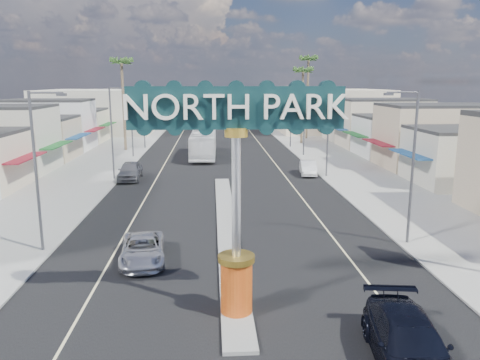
{
  "coord_description": "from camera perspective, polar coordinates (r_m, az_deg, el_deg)",
  "views": [
    {
      "loc": [
        -0.93,
        -15.81,
        9.47
      ],
      "look_at": [
        0.61,
        9.64,
        4.1
      ],
      "focal_mm": 35.0,
      "sensor_mm": 36.0,
      "label": 1
    }
  ],
  "objects": [
    {
      "name": "city_bus",
      "position": [
        60.02,
        -4.47,
        4.51
      ],
      "size": [
        3.25,
        12.95,
        3.59
      ],
      "primitive_type": "imported",
      "rotation": [
        0.0,
        0.0,
        -0.02
      ],
      "color": "white",
      "rests_on": "ground"
    },
    {
      "name": "suv_left",
      "position": [
        25.82,
        -11.79,
        -8.26
      ],
      "size": [
        2.81,
        5.18,
        1.38
      ],
      "primitive_type": "imported",
      "rotation": [
        0.0,
        0.0,
        0.11
      ],
      "color": "silver",
      "rests_on": "ground"
    },
    {
      "name": "streetlight_l_far",
      "position": [
        68.61,
        -11.53,
        7.98
      ],
      "size": [
        2.03,
        0.22,
        9.0
      ],
      "color": "#47474C",
      "rests_on": "ground"
    },
    {
      "name": "storefront_row_right",
      "position": [
        64.2,
        19.5,
        5.43
      ],
      "size": [
        12.0,
        42.0,
        6.0
      ],
      "primitive_type": "cube",
      "color": "#B7B29E",
      "rests_on": "ground"
    },
    {
      "name": "road",
      "position": [
        46.79,
        -2.25,
        0.21
      ],
      "size": [
        20.0,
        120.0,
        0.01
      ],
      "primitive_type": "cube",
      "color": "black",
      "rests_on": "ground"
    },
    {
      "name": "traffic_signal_left",
      "position": [
        60.59,
        -11.36,
        6.74
      ],
      "size": [
        5.09,
        0.45,
        6.0
      ],
      "color": "#47474C",
      "rests_on": "ground"
    },
    {
      "name": "gateway_sign",
      "position": [
        18.16,
        -0.46,
        0.63
      ],
      "size": [
        8.2,
        1.5,
        9.15
      ],
      "color": "red",
      "rests_on": "median_island"
    },
    {
      "name": "streetlight_r_near",
      "position": [
        28.54,
        20.06,
        2.29
      ],
      "size": [
        2.03,
        0.22,
        9.0
      ],
      "color": "#47474C",
      "rests_on": "ground"
    },
    {
      "name": "streetlight_l_mid",
      "position": [
        46.99,
        -15.2,
        6.1
      ],
      "size": [
        2.03,
        0.22,
        9.0
      ],
      "color": "#47474C",
      "rests_on": "ground"
    },
    {
      "name": "streetlight_r_mid",
      "position": [
        47.4,
        10.49,
        6.36
      ],
      "size": [
        2.03,
        0.22,
        9.0
      ],
      "color": "#47474C",
      "rests_on": "ground"
    },
    {
      "name": "storefront_row_left",
      "position": [
        63.5,
        -24.84,
        4.95
      ],
      "size": [
        12.0,
        42.0,
        6.0
      ],
      "primitive_type": "cube",
      "color": "beige",
      "rests_on": "ground"
    },
    {
      "name": "palm_left_far",
      "position": [
        66.94,
        -14.24,
        13.27
      ],
      "size": [
        2.6,
        2.6,
        13.1
      ],
      "color": "brown",
      "rests_on": "ground"
    },
    {
      "name": "palm_right_mid",
      "position": [
        73.16,
        7.7,
        12.68
      ],
      "size": [
        2.6,
        2.6,
        12.1
      ],
      "color": "brown",
      "rests_on": "ground"
    },
    {
      "name": "sidewalk_left",
      "position": [
        48.56,
        -19.01,
        0.06
      ],
      "size": [
        8.0,
        120.0,
        0.12
      ],
      "primitive_type": "cube",
      "color": "gray",
      "rests_on": "ground"
    },
    {
      "name": "backdrop_far_left",
      "position": [
        93.38,
        -16.67,
        8.04
      ],
      "size": [
        20.0,
        20.0,
        8.0
      ],
      "primitive_type": "cube",
      "color": "#B7B29E",
      "rests_on": "ground"
    },
    {
      "name": "palm_right_far",
      "position": [
        79.48,
        8.35,
        13.87
      ],
      "size": [
        2.6,
        2.6,
        14.1
      ],
      "color": "brown",
      "rests_on": "ground"
    },
    {
      "name": "backdrop_far_right",
      "position": [
        93.82,
        10.8,
        8.34
      ],
      "size": [
        20.0,
        20.0,
        8.0
      ],
      "primitive_type": "cube",
      "color": "beige",
      "rests_on": "ground"
    },
    {
      "name": "sidewalk_right",
      "position": [
        49.09,
        14.31,
        0.47
      ],
      "size": [
        8.0,
        120.0,
        0.12
      ],
      "primitive_type": "cube",
      "color": "gray",
      "rests_on": "ground"
    },
    {
      "name": "streetlight_l_near",
      "position": [
        27.85,
        -23.37,
        1.81
      ],
      "size": [
        2.03,
        0.22,
        9.0
      ],
      "color": "#47474C",
      "rests_on": "ground"
    },
    {
      "name": "suv_right",
      "position": [
        17.54,
        19.92,
        -18.3
      ],
      "size": [
        3.14,
        6.17,
        1.72
      ],
      "primitive_type": "imported",
      "rotation": [
        0.0,
        0.0,
        -0.13
      ],
      "color": "black",
      "rests_on": "ground"
    },
    {
      "name": "median_island",
      "position": [
        31.27,
        -1.61,
        -5.59
      ],
      "size": [
        1.3,
        30.0,
        0.16
      ],
      "primitive_type": "cube",
      "color": "gray",
      "rests_on": "ground"
    },
    {
      "name": "car_parked_left",
      "position": [
        47.25,
        -13.24,
        1.11
      ],
      "size": [
        2.26,
        5.28,
        1.78
      ],
      "primitive_type": "imported",
      "rotation": [
        0.0,
        0.0,
        0.03
      ],
      "color": "slate",
      "rests_on": "ground"
    },
    {
      "name": "traffic_signal_right",
      "position": [
        60.87,
        6.16,
        6.93
      ],
      "size": [
        5.09,
        0.45,
        6.0
      ],
      "color": "#47474C",
      "rests_on": "ground"
    },
    {
      "name": "car_parked_right",
      "position": [
        48.95,
        8.3,
        1.47
      ],
      "size": [
        2.03,
        4.55,
        1.45
      ],
      "primitive_type": "imported",
      "rotation": [
        0.0,
        0.0,
        -0.11
      ],
      "color": "silver",
      "rests_on": "ground"
    },
    {
      "name": "ground",
      "position": [
        46.79,
        -2.25,
        0.2
      ],
      "size": [
        160.0,
        160.0,
        0.0
      ],
      "primitive_type": "plane",
      "color": "gray",
      "rests_on": "ground"
    },
    {
      "name": "streetlight_r_far",
      "position": [
        68.89,
        6.1,
        8.16
      ],
      "size": [
        2.03,
        0.22,
        9.0
      ],
      "color": "#47474C",
      "rests_on": "ground"
    }
  ]
}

